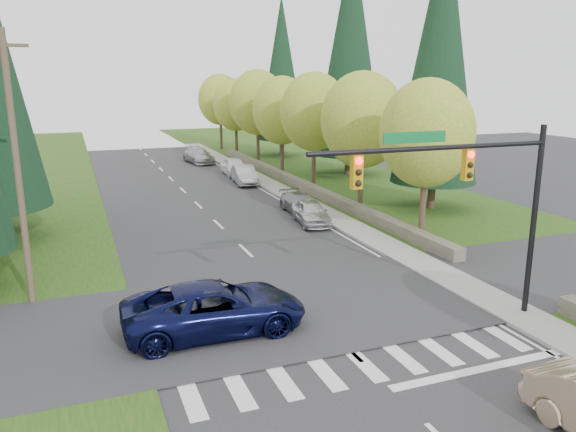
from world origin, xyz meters
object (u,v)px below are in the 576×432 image
parked_car_c (244,175)px  parked_car_b (301,203)px  suv_navy (215,308)px  parked_car_d (234,166)px  parked_car_e (199,156)px  parked_car_a (311,212)px

parked_car_c → parked_car_b: bearing=-82.0°
suv_navy → parked_car_b: size_ratio=1.44×
parked_car_c → parked_car_d: 4.58m
suv_navy → parked_car_d: size_ratio=1.35×
parked_car_b → parked_car_e: size_ratio=0.82×
parked_car_a → parked_car_c: parked_car_c is taller
parked_car_b → parked_car_c: (-0.44, 10.89, 0.12)m
parked_car_c → suv_navy: bearing=-103.0°
parked_car_d → parked_car_e: (-1.40, 8.26, -0.02)m
suv_navy → parked_car_b: (9.20, 14.93, -0.23)m
suv_navy → parked_car_a: (8.73, 12.13, -0.15)m
suv_navy → parked_car_b: suv_navy is taller
suv_navy → parked_car_d: (9.20, 30.38, -0.08)m
parked_car_b → parked_car_e: 23.75m
suv_navy → parked_car_b: 17.54m
suv_navy → parked_car_c: bearing=-18.1°
parked_car_b → parked_car_c: size_ratio=0.96×
parked_car_a → parked_car_e: size_ratio=0.79×
parked_car_d → parked_car_b: bearing=-88.2°
suv_navy → parked_car_a: suv_navy is taller
parked_car_c → parked_car_d: (0.44, 4.56, 0.04)m
parked_car_e → parked_car_a: bearing=-94.6°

